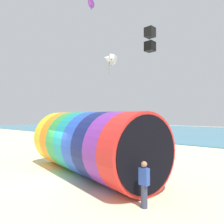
% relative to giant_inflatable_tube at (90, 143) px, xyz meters
% --- Properties ---
extents(ground_plane, '(120.00, 120.00, 0.00)m').
position_rel_giant_inflatable_tube_xyz_m(ground_plane, '(-1.27, -1.65, -1.79)').
color(ground_plane, beige).
extents(sea, '(120.00, 40.00, 0.10)m').
position_rel_giant_inflatable_tube_xyz_m(sea, '(-1.27, 35.12, -1.74)').
color(sea, teal).
rests_on(sea, ground).
extents(giant_inflatable_tube, '(9.75, 5.68, 3.59)m').
position_rel_giant_inflatable_tube_xyz_m(giant_inflatable_tube, '(0.00, 0.00, 0.00)').
color(giant_inflatable_tube, yellow).
rests_on(giant_inflatable_tube, ground).
extents(kite_handler, '(0.37, 0.24, 1.71)m').
position_rel_giant_inflatable_tube_xyz_m(kite_handler, '(4.75, -1.94, -0.92)').
color(kite_handler, '#383D56').
rests_on(kite_handler, ground).
extents(kite_white_box, '(0.47, 0.47, 0.96)m').
position_rel_giant_inflatable_tube_xyz_m(kite_white_box, '(-1.91, 4.23, 5.92)').
color(kite_white_box, white).
extents(kite_white_delta, '(1.79, 1.57, 2.33)m').
position_rel_giant_inflatable_tube_xyz_m(kite_white_delta, '(-4.84, 7.40, 7.14)').
color(kite_white_delta, white).
extents(kite_black_box, '(0.48, 0.48, 1.30)m').
position_rel_giant_inflatable_tube_xyz_m(kite_black_box, '(3.39, 0.92, 5.50)').
color(kite_black_box, black).
extents(kite_purple_parafoil, '(1.09, 1.22, 0.62)m').
position_rel_giant_inflatable_tube_xyz_m(kite_purple_parafoil, '(-1.36, 1.42, 9.11)').
color(kite_purple_parafoil, purple).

